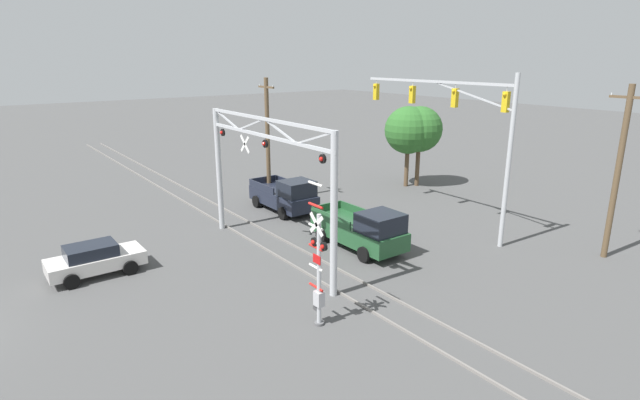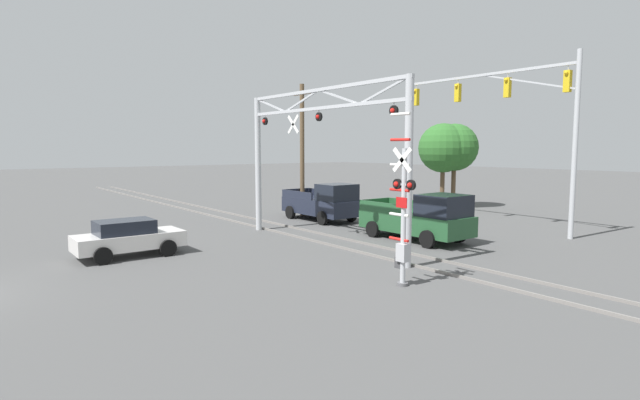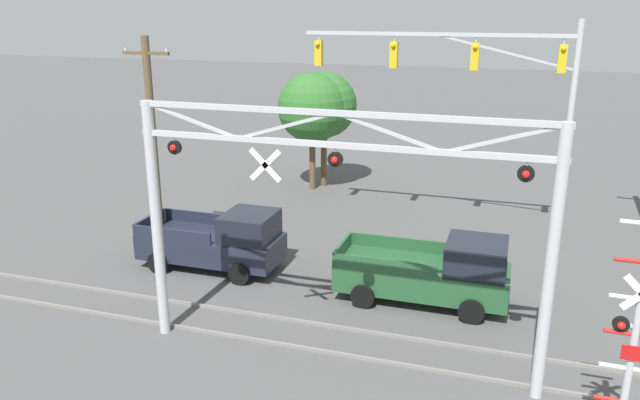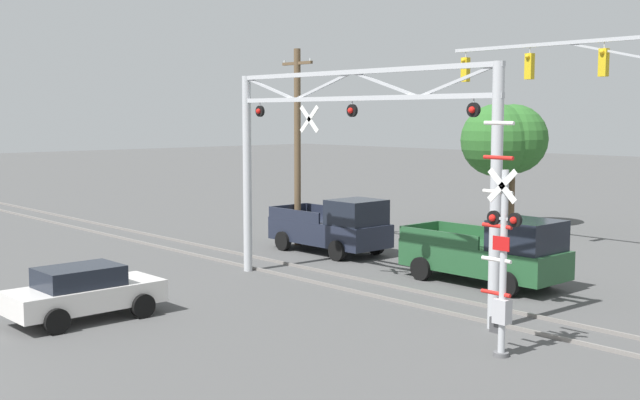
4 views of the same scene
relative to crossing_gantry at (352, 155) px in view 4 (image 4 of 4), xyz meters
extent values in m
cube|color=gray|center=(0.01, 0.28, -4.25)|extent=(80.00, 0.08, 0.10)
cube|color=gray|center=(0.01, 1.72, -4.25)|extent=(80.00, 0.08, 0.10)
cylinder|color=#B7BABF|center=(-5.19, 0.00, -0.89)|extent=(0.30, 0.30, 6.82)
cylinder|color=#B7BABF|center=(5.21, 0.00, -0.89)|extent=(0.30, 0.30, 6.82)
cube|color=#B7BABF|center=(0.01, 0.00, 1.67)|extent=(10.70, 0.14, 0.14)
cube|color=#B7BABF|center=(0.01, 0.00, 2.45)|extent=(10.70, 0.14, 0.14)
cube|color=#B7BABF|center=(-3.89, 0.00, 2.06)|extent=(2.62, 0.08, 0.86)
cube|color=#B7BABF|center=(-1.29, 0.00, 2.06)|extent=(2.62, 0.08, 0.86)
cube|color=#B7BABF|center=(1.31, 0.00, 2.06)|extent=(2.62, 0.08, 0.86)
cube|color=#B7BABF|center=(3.91, 0.00, 2.06)|extent=(2.62, 0.08, 0.86)
cylinder|color=black|center=(-4.44, 0.00, 1.31)|extent=(0.38, 0.10, 0.38)
sphere|color=red|center=(-4.44, -0.07, 1.31)|extent=(0.18, 0.18, 0.18)
cylinder|color=#B7BABF|center=(-4.44, 0.00, 1.55)|extent=(0.04, 0.04, 0.10)
cylinder|color=black|center=(0.01, 0.00, 1.31)|extent=(0.38, 0.10, 0.38)
sphere|color=red|center=(0.01, -0.07, 1.31)|extent=(0.18, 0.18, 0.18)
cylinder|color=#B7BABF|center=(0.01, 0.00, 1.55)|extent=(0.04, 0.04, 0.10)
cylinder|color=black|center=(4.46, 0.00, 1.31)|extent=(0.38, 0.10, 0.38)
sphere|color=red|center=(4.46, -0.07, 1.31)|extent=(0.18, 0.18, 0.18)
cylinder|color=#B7BABF|center=(4.46, 0.00, 1.55)|extent=(0.04, 0.04, 0.10)
cube|color=white|center=(-1.81, -0.10, 1.05)|extent=(0.88, 0.03, 0.88)
cube|color=white|center=(-1.81, -0.10, 1.05)|extent=(0.88, 0.03, 0.88)
cylinder|color=black|center=(-1.81, -0.12, 1.05)|extent=(0.04, 0.04, 0.02)
cylinder|color=#B7BABF|center=(6.78, -1.88, -2.16)|extent=(0.16, 0.16, 4.26)
cylinder|color=#59595B|center=(6.78, -1.88, -4.25)|extent=(0.35, 0.35, 0.10)
cube|color=white|center=(6.78, -1.99, -0.38)|extent=(0.78, 0.03, 0.78)
cube|color=white|center=(6.78, -1.99, -0.38)|extent=(0.78, 0.03, 0.78)
cylinder|color=black|center=(6.78, -2.02, -0.38)|extent=(0.04, 0.04, 0.02)
cylinder|color=black|center=(6.50, -1.88, -1.13)|extent=(0.32, 0.09, 0.32)
sphere|color=red|center=(6.50, -1.94, -1.13)|extent=(0.16, 0.16, 0.16)
cylinder|color=black|center=(7.06, -1.88, -1.13)|extent=(0.32, 0.09, 0.32)
sphere|color=red|center=(7.06, -1.94, -1.13)|extent=(0.16, 0.16, 0.16)
cube|color=#B7BABF|center=(6.78, -1.88, -1.13)|extent=(0.64, 0.06, 0.06)
cube|color=red|center=(6.78, -1.98, -1.68)|extent=(0.44, 0.02, 0.32)
cube|color=#B2B2B7|center=(6.78, -1.88, -3.25)|extent=(0.36, 0.28, 0.56)
cylinder|color=red|center=(6.60, -1.88, -2.86)|extent=(0.77, 0.09, 0.09)
cylinder|color=white|center=(6.59, -1.88, -2.09)|extent=(0.77, 0.09, 0.09)
cylinder|color=red|center=(6.59, -1.88, -1.31)|extent=(0.77, 0.09, 0.09)
cylinder|color=white|center=(6.59, -1.88, -0.54)|extent=(0.77, 0.09, 0.09)
cylinder|color=red|center=(6.58, -1.88, 0.23)|extent=(0.77, 0.09, 0.09)
cylinder|color=white|center=(6.58, -1.88, 1.00)|extent=(0.77, 0.09, 0.09)
cube|color=#3F3F42|center=(6.60, -1.88, -3.60)|extent=(0.24, 0.12, 0.36)
cube|color=#B7BABF|center=(0.87, 10.38, 3.87)|extent=(10.28, 0.14, 0.14)
cube|color=#B7BABF|center=(3.44, 10.38, 3.27)|extent=(5.16, 0.08, 1.28)
cylinder|color=#B7BABF|center=(-3.77, 10.38, 3.72)|extent=(0.04, 0.04, 0.30)
cube|color=gold|center=(-3.77, 10.38, 3.07)|extent=(0.30, 0.26, 1.00)
sphere|color=yellow|center=(-3.77, 10.21, 3.44)|extent=(0.18, 0.18, 0.18)
cylinder|color=#B7BABF|center=(-0.68, 10.38, 3.72)|extent=(0.04, 0.04, 0.30)
cube|color=gold|center=(-0.68, 10.38, 3.07)|extent=(0.30, 0.26, 1.00)
sphere|color=yellow|center=(-0.68, 10.21, 3.44)|extent=(0.18, 0.18, 0.18)
cylinder|color=#B7BABF|center=(2.42, 10.38, 3.72)|extent=(0.04, 0.04, 0.30)
cube|color=gold|center=(2.42, 10.38, 3.07)|extent=(0.30, 0.26, 1.00)
sphere|color=yellow|center=(2.42, 10.21, 3.44)|extent=(0.18, 0.18, 0.18)
cube|color=#23512D|center=(1.68, 4.35, -3.46)|extent=(5.46, 2.08, 0.90)
cube|color=black|center=(3.33, 4.35, -2.53)|extent=(1.84, 1.92, 0.96)
cube|color=#23512D|center=(0.66, 3.34, -2.79)|extent=(3.22, 0.08, 0.43)
cube|color=#23512D|center=(0.66, 5.35, -2.79)|extent=(3.22, 0.08, 0.43)
cube|color=#23512D|center=(-1.00, 4.35, -2.79)|extent=(0.10, 2.00, 0.43)
cylinder|color=black|center=(3.37, 3.29, -3.91)|extent=(0.78, 0.24, 0.78)
cylinder|color=black|center=(3.37, 5.40, -3.91)|extent=(0.78, 0.24, 0.78)
cylinder|color=black|center=(-0.01, 3.29, -3.91)|extent=(0.78, 0.24, 0.78)
cylinder|color=black|center=(-0.01, 5.40, -3.91)|extent=(0.78, 0.24, 0.78)
cube|color=#1E2333|center=(-6.07, 4.73, -3.46)|extent=(5.15, 2.08, 0.90)
cube|color=black|center=(-4.51, 4.73, -2.53)|extent=(1.74, 1.92, 0.96)
cube|color=#1E2333|center=(-7.04, 3.72, -2.79)|extent=(3.02, 0.08, 0.43)
cube|color=#1E2333|center=(-7.04, 5.73, -2.79)|extent=(3.02, 0.08, 0.43)
cube|color=#1E2333|center=(-8.60, 4.73, -2.79)|extent=(0.10, 2.00, 0.43)
cylinder|color=black|center=(-4.47, 3.67, -3.91)|extent=(0.78, 0.24, 0.78)
cylinder|color=black|center=(-4.47, 5.78, -3.91)|extent=(0.78, 0.24, 0.78)
cylinder|color=black|center=(-7.67, 3.67, -3.91)|extent=(0.78, 0.24, 0.78)
cylinder|color=black|center=(-7.67, 5.78, -3.91)|extent=(0.78, 0.24, 0.78)
cube|color=silver|center=(-2.72, -7.35, -3.66)|extent=(1.74, 4.07, 0.60)
cube|color=black|center=(-2.72, -7.51, -3.10)|extent=(1.48, 2.11, 0.53)
cylinder|color=black|center=(-3.60, -6.13, -3.97)|extent=(0.24, 0.66, 0.66)
cylinder|color=black|center=(-1.84, -6.13, -3.97)|extent=(0.24, 0.66, 0.66)
cylinder|color=black|center=(-3.60, -8.57, -3.97)|extent=(0.24, 0.66, 0.66)
cylinder|color=black|center=(-1.84, -8.57, -3.97)|extent=(0.24, 0.66, 0.66)
cylinder|color=brown|center=(-8.38, 5.07, -0.18)|extent=(0.28, 0.28, 8.23)
cube|color=brown|center=(-8.38, 5.07, 3.33)|extent=(1.80, 0.12, 0.12)
cylinder|color=silver|center=(-9.20, 5.07, 3.43)|extent=(0.08, 0.08, 0.12)
cylinder|color=silver|center=(-7.56, 5.07, 3.43)|extent=(0.08, 0.08, 0.12)
cylinder|color=brown|center=(-5.42, 16.38, -2.73)|extent=(0.32, 0.32, 3.14)
sphere|color=#2D6628|center=(-5.42, 16.38, 0.03)|extent=(3.39, 3.39, 3.39)
cylinder|color=brown|center=(-5.80, 15.60, -2.77)|extent=(0.32, 0.32, 3.04)
sphere|color=#2D6628|center=(-5.80, 15.60, -0.02)|extent=(3.52, 3.52, 3.52)
camera|label=1|loc=(19.96, -11.59, 5.18)|focal=28.00mm
camera|label=2|loc=(17.27, -13.16, -0.02)|focal=28.00mm
camera|label=3|loc=(4.18, -14.24, 4.90)|focal=35.00mm
camera|label=4|loc=(17.13, -16.92, 1.17)|focal=45.00mm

